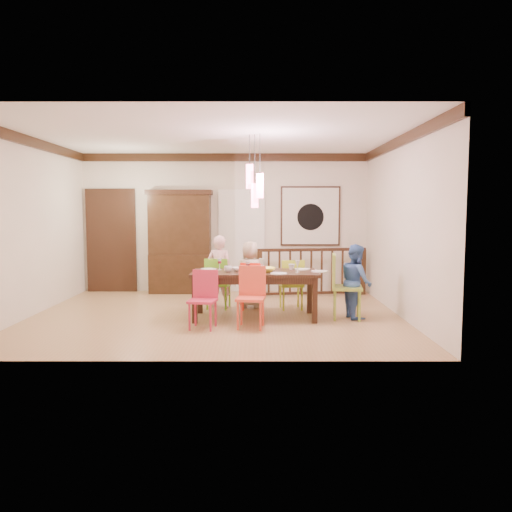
{
  "coord_description": "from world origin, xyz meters",
  "views": [
    {
      "loc": [
        0.67,
        -8.06,
        1.72
      ],
      "look_at": [
        0.66,
        0.14,
        0.97
      ],
      "focal_mm": 35.0,
      "sensor_mm": 36.0,
      "label": 1
    }
  ],
  "objects_px": {
    "chair_far_left": "(218,280)",
    "person_far_left": "(220,271)",
    "chair_end_right": "(347,282)",
    "person_far_mid": "(250,274)",
    "balustrade": "(311,271)",
    "china_hutch": "(180,241)",
    "dining_table": "(255,277)",
    "person_end_right": "(356,281)"
  },
  "relations": [
    {
      "from": "chair_far_left",
      "to": "dining_table",
      "type": "bearing_deg",
      "value": 138.08
    },
    {
      "from": "balustrade",
      "to": "dining_table",
      "type": "bearing_deg",
      "value": -125.92
    },
    {
      "from": "person_far_mid",
      "to": "person_end_right",
      "type": "bearing_deg",
      "value": 152.94
    },
    {
      "from": "person_end_right",
      "to": "person_far_left",
      "type": "bearing_deg",
      "value": 59.23
    },
    {
      "from": "chair_far_left",
      "to": "chair_end_right",
      "type": "bearing_deg",
      "value": 166.74
    },
    {
      "from": "chair_end_right",
      "to": "dining_table",
      "type": "bearing_deg",
      "value": 95.31
    },
    {
      "from": "person_end_right",
      "to": "dining_table",
      "type": "bearing_deg",
      "value": 80.89
    },
    {
      "from": "chair_end_right",
      "to": "person_far_mid",
      "type": "relative_size",
      "value": 0.87
    },
    {
      "from": "person_far_left",
      "to": "person_end_right",
      "type": "height_order",
      "value": "person_far_left"
    },
    {
      "from": "person_far_mid",
      "to": "balustrade",
      "type": "bearing_deg",
      "value": -133.89
    },
    {
      "from": "chair_end_right",
      "to": "china_hutch",
      "type": "relative_size",
      "value": 0.48
    },
    {
      "from": "person_far_left",
      "to": "dining_table",
      "type": "bearing_deg",
      "value": 141.81
    },
    {
      "from": "dining_table",
      "to": "person_far_left",
      "type": "distance_m",
      "value": 1.09
    },
    {
      "from": "dining_table",
      "to": "balustrade",
      "type": "relative_size",
      "value": 0.88
    },
    {
      "from": "china_hutch",
      "to": "chair_far_left",
      "type": "bearing_deg",
      "value": -61.41
    },
    {
      "from": "person_far_mid",
      "to": "person_end_right",
      "type": "height_order",
      "value": "person_end_right"
    },
    {
      "from": "chair_end_right",
      "to": "person_far_left",
      "type": "distance_m",
      "value": 2.3
    },
    {
      "from": "chair_end_right",
      "to": "china_hutch",
      "type": "distance_m",
      "value": 3.99
    },
    {
      "from": "dining_table",
      "to": "chair_far_left",
      "type": "xyz_separation_m",
      "value": [
        -0.64,
        0.78,
        -0.15
      ]
    },
    {
      "from": "chair_end_right",
      "to": "person_far_mid",
      "type": "height_order",
      "value": "person_far_mid"
    },
    {
      "from": "dining_table",
      "to": "person_end_right",
      "type": "distance_m",
      "value": 1.62
    },
    {
      "from": "chair_far_left",
      "to": "person_far_left",
      "type": "distance_m",
      "value": 0.17
    },
    {
      "from": "balustrade",
      "to": "person_far_mid",
      "type": "height_order",
      "value": "person_far_mid"
    },
    {
      "from": "dining_table",
      "to": "person_end_right",
      "type": "xyz_separation_m",
      "value": [
        1.62,
        0.0,
        -0.07
      ]
    },
    {
      "from": "balustrade",
      "to": "person_end_right",
      "type": "bearing_deg",
      "value": -85.17
    },
    {
      "from": "chair_far_left",
      "to": "person_end_right",
      "type": "distance_m",
      "value": 2.39
    },
    {
      "from": "chair_end_right",
      "to": "person_end_right",
      "type": "distance_m",
      "value": 0.17
    },
    {
      "from": "chair_end_right",
      "to": "person_end_right",
      "type": "relative_size",
      "value": 0.87
    },
    {
      "from": "chair_end_right",
      "to": "person_far_left",
      "type": "xyz_separation_m",
      "value": [
        -2.09,
        0.96,
        0.05
      ]
    },
    {
      "from": "china_hutch",
      "to": "balustrade",
      "type": "bearing_deg",
      "value": -7.3
    },
    {
      "from": "person_far_mid",
      "to": "chair_far_left",
      "type": "bearing_deg",
      "value": 7.63
    },
    {
      "from": "chair_far_left",
      "to": "person_end_right",
      "type": "relative_size",
      "value": 0.75
    },
    {
      "from": "chair_end_right",
      "to": "person_far_left",
      "type": "height_order",
      "value": "person_far_left"
    },
    {
      "from": "chair_far_left",
      "to": "person_far_mid",
      "type": "relative_size",
      "value": 0.75
    },
    {
      "from": "dining_table",
      "to": "person_far_mid",
      "type": "bearing_deg",
      "value": 95.24
    },
    {
      "from": "person_far_left",
      "to": "person_end_right",
      "type": "relative_size",
      "value": 1.08
    },
    {
      "from": "balustrade",
      "to": "person_far_left",
      "type": "relative_size",
      "value": 1.78
    },
    {
      "from": "dining_table",
      "to": "person_end_right",
      "type": "bearing_deg",
      "value": 0.02
    },
    {
      "from": "person_end_right",
      "to": "chair_end_right",
      "type": "bearing_deg",
      "value": 105.39
    },
    {
      "from": "person_far_left",
      "to": "china_hutch",
      "type": "bearing_deg",
      "value": -42.72
    },
    {
      "from": "balustrade",
      "to": "person_far_mid",
      "type": "relative_size",
      "value": 1.92
    },
    {
      "from": "china_hutch",
      "to": "person_far_left",
      "type": "distance_m",
      "value": 1.9
    }
  ]
}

